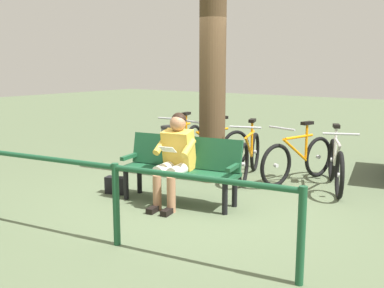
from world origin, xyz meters
name	(u,v)px	position (x,y,z in m)	size (l,w,h in m)	color
ground_plane	(201,203)	(0.00, 0.00, 0.00)	(40.00, 40.00, 0.00)	#566647
bench	(182,164)	(0.26, 0.08, 0.51)	(1.66, 0.74, 0.87)	#194C2D
person_reading	(175,155)	(0.24, 0.25, 0.66)	(0.53, 0.81, 1.20)	gold
handbag	(116,185)	(1.23, 0.33, 0.12)	(0.30, 0.14, 0.24)	black
tree_trunk	(213,60)	(0.54, -1.10, 1.88)	(0.41, 0.41, 3.76)	#4C3823
litter_bin	(173,149)	(1.40, -1.19, 0.39)	(0.41, 0.41, 0.78)	slate
bicycle_black	(336,165)	(-1.22, -1.73, 0.36)	(0.75, 1.56, 0.94)	black
bicycle_red	(298,159)	(-0.61, -1.79, 0.36)	(0.62, 1.63, 0.94)	black
bicycle_blue	(249,156)	(0.13, -1.57, 0.36)	(0.64, 1.62, 0.94)	black
bicycle_green	(213,150)	(0.86, -1.63, 0.36)	(0.64, 1.62, 0.94)	black
bicycle_orange	(182,144)	(1.65, -1.79, 0.36)	(0.48, 1.67, 0.94)	black
railing_fence	(116,187)	(-0.09, 1.64, 0.61)	(3.74, 0.62, 0.85)	#194C2D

